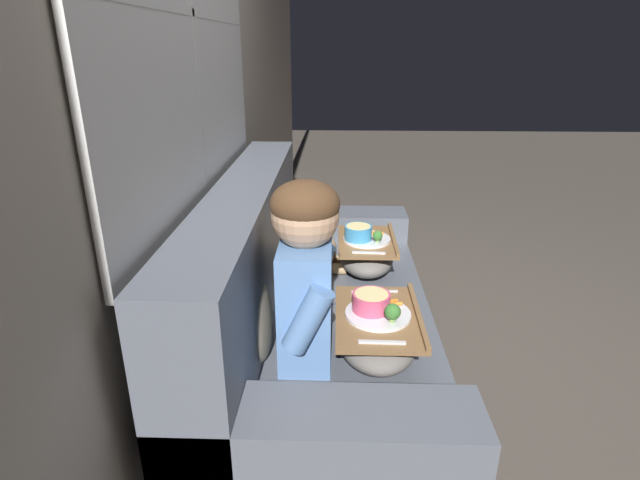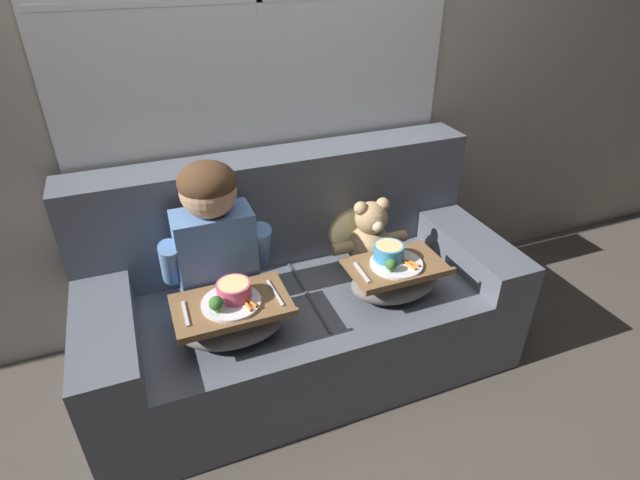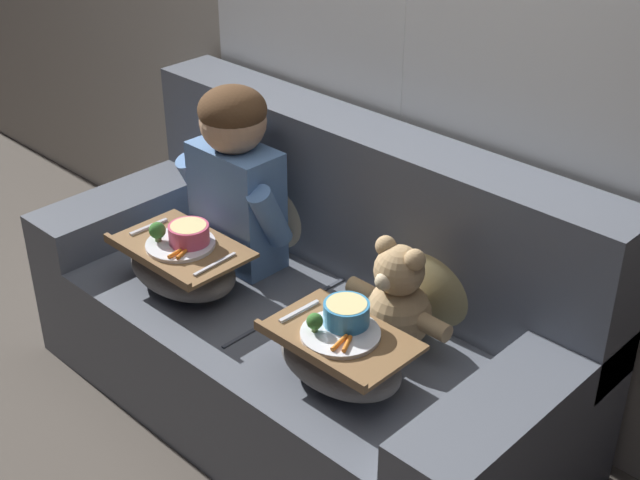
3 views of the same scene
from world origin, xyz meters
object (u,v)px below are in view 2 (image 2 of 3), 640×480
object	(u,v)px
couch	(298,295)
throw_pillow_behind_teddy	(353,215)
child_figure	(213,230)
lap_tray_child	(233,317)
lap_tray_teddy	(394,277)
throw_pillow_behind_child	(209,243)
teddy_bear	(370,239)

from	to	relation	value
couch	throw_pillow_behind_teddy	bearing A→B (deg)	26.01
couch	child_figure	distance (m)	0.55
lap_tray_child	lap_tray_teddy	size ratio (longest dim) A/B	1.06
couch	throw_pillow_behind_teddy	world-z (taller)	couch
child_figure	lap_tray_child	xyz separation A→B (m)	(0.00, -0.24, -0.25)
lap_tray_child	lap_tray_teddy	distance (m)	0.69
throw_pillow_behind_child	lap_tray_child	size ratio (longest dim) A/B	0.88
couch	throw_pillow_behind_child	world-z (taller)	couch
throw_pillow_behind_teddy	child_figure	size ratio (longest dim) A/B	0.59
teddy_bear	lap_tray_teddy	bearing A→B (deg)	-90.36
throw_pillow_behind_child	child_figure	size ratio (longest dim) A/B	0.62
throw_pillow_behind_child	child_figure	distance (m)	0.25
child_figure	lap_tray_child	world-z (taller)	child_figure
throw_pillow_behind_child	teddy_bear	xyz separation A→B (m)	(0.69, -0.19, -0.03)
couch	teddy_bear	distance (m)	0.41
child_figure	teddy_bear	xyz separation A→B (m)	(0.69, -0.00, -0.19)
throw_pillow_behind_teddy	child_figure	bearing A→B (deg)	-165.17
couch	lap_tray_teddy	distance (m)	0.46
throw_pillow_behind_teddy	teddy_bear	world-z (taller)	throw_pillow_behind_teddy
lap_tray_child	lap_tray_teddy	bearing A→B (deg)	0.13
child_figure	couch	bearing A→B (deg)	2.38
couch	throw_pillow_behind_child	xyz separation A→B (m)	(-0.34, 0.17, 0.26)
throw_pillow_behind_child	lap_tray_child	bearing A→B (deg)	-89.92
couch	lap_tray_child	size ratio (longest dim) A/B	4.24
teddy_bear	lap_tray_child	size ratio (longest dim) A/B	0.85
teddy_bear	lap_tray_child	world-z (taller)	teddy_bear
lap_tray_child	teddy_bear	bearing A→B (deg)	18.94
couch	teddy_bear	world-z (taller)	couch
lap_tray_teddy	teddy_bear	bearing A→B (deg)	89.64
lap_tray_teddy	child_figure	bearing A→B (deg)	160.89
child_figure	throw_pillow_behind_child	bearing A→B (deg)	90.00
throw_pillow_behind_teddy	lap_tray_child	xyz separation A→B (m)	(-0.69, -0.42, -0.09)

